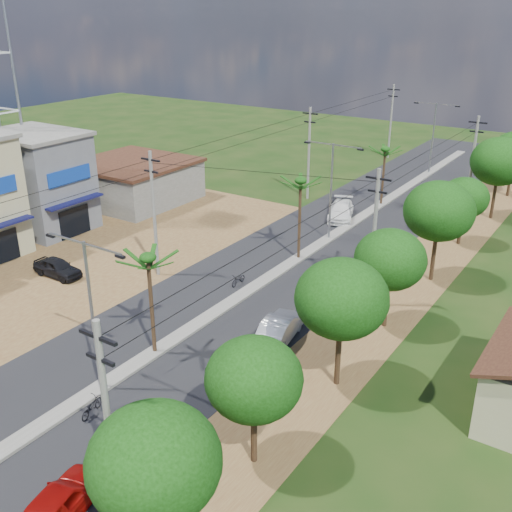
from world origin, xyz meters
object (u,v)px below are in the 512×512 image
Objects in this scene: car_parked_dark at (58,268)px; car_white_far at (341,211)px; moto_rider_east at (92,407)px; car_silver_mid at (280,328)px; car_red_near at (59,504)px.

car_white_far is at bearing -27.20° from car_parked_dark.
car_parked_dark is at bearing -137.67° from car_white_far.
car_parked_dark is 16.84m from moto_rider_east.
car_silver_mid is 11.44m from moto_rider_east.
moto_rider_east is at bearing -106.31° from car_white_far.
car_parked_dark reaches higher than moto_rider_east.
car_silver_mid is at bearing -86.44° from car_parked_dark.
car_silver_mid is at bearing -103.29° from car_red_near.
car_red_near is 15.77m from car_silver_mid.
car_red_near is at bearing 113.44° from moto_rider_east.
car_white_far is (-6.50, 21.16, -0.01)m from car_silver_mid.
car_white_far is at bearing -99.05° from moto_rider_east.
car_silver_mid reaches higher than moto_rider_east.
moto_rider_east is at bearing 60.08° from car_silver_mid.
car_red_near is 0.97× the size of car_silver_mid.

